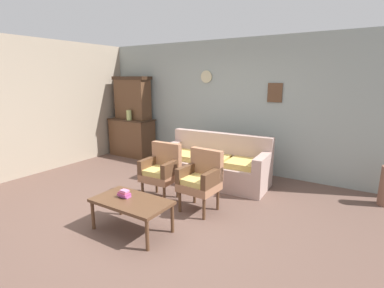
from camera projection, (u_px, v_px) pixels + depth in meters
The scene contains 11 objects.
ground_plane at pixel (153, 213), 4.22m from camera, with size 7.68×7.68×0.00m, color brown.
wall_back_with_decor at pixel (232, 106), 6.08m from camera, with size 6.40×0.09×2.70m.
wall_left_side at pixel (22, 108), 5.60m from camera, with size 0.06×5.20×2.70m, color gray.
side_cabinet at pixel (132, 137), 7.29m from camera, with size 1.16×0.55×0.93m.
cabinet_upper_hutch at pixel (133, 98), 7.14m from camera, with size 0.99×0.38×1.03m.
vase_on_cabinet at pixel (129, 115), 6.96m from camera, with size 0.12×0.12×0.24m, color tan.
floral_couch at pixel (215, 165), 5.42m from camera, with size 2.04×0.91×0.90m.
armchair_row_middle at pixel (161, 169), 4.65m from camera, with size 0.55×0.52×0.90m.
armchair_near_couch_end at pixel (201, 178), 4.23m from camera, with size 0.54×0.51×0.90m.
coffee_table at pixel (132, 203), 3.66m from camera, with size 1.00×0.56×0.42m.
book_stack_on_table at pixel (124, 194), 3.73m from camera, with size 0.15×0.11×0.10m.
Camera 1 is at (2.56, -2.98, 1.92)m, focal length 27.11 mm.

